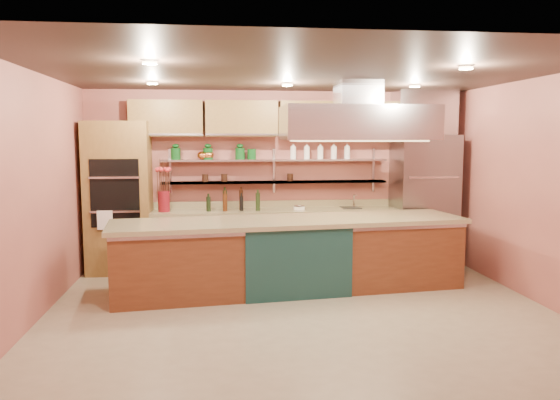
{
  "coord_description": "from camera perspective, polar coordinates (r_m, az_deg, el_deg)",
  "views": [
    {
      "loc": [
        -0.98,
        -6.28,
        2.05
      ],
      "look_at": [
        -0.12,
        1.0,
        1.22
      ],
      "focal_mm": 35.0,
      "sensor_mm": 36.0,
      "label": 1
    }
  ],
  "objects": [
    {
      "name": "upper_cabinets",
      "position": [
        8.66,
        -0.21,
        8.47
      ],
      "size": [
        4.6,
        0.36,
        0.55
      ],
      "primitive_type": "cube",
      "color": "olive",
      "rests_on": "wall_back"
    },
    {
      "name": "ceiling",
      "position": [
        6.4,
        2.2,
        13.2
      ],
      "size": [
        6.0,
        5.0,
        0.02
      ],
      "primitive_type": "cube",
      "color": "black",
      "rests_on": "wall_back"
    },
    {
      "name": "kitchen_scale",
      "position": [
        8.59,
        1.99,
        -0.7
      ],
      "size": [
        0.19,
        0.17,
        0.09
      ],
      "primitive_type": "cube",
      "rotation": [
        0.0,
        0.0,
        -0.35
      ],
      "color": "white",
      "rests_on": "back_counter"
    },
    {
      "name": "green_canister",
      "position": [
        8.67,
        -2.98,
        4.81
      ],
      "size": [
        0.16,
        0.16,
        0.16
      ],
      "primitive_type": "cylinder",
      "rotation": [
        0.0,
        0.0,
        -0.16
      ],
      "color": "#0E4316",
      "rests_on": "wall_shelf_upper"
    },
    {
      "name": "refrigerator",
      "position": [
        9.11,
        14.78,
        -0.03
      ],
      "size": [
        0.95,
        0.72,
        2.1
      ],
      "primitive_type": "cube",
      "color": "gray",
      "rests_on": "floor"
    },
    {
      "name": "wall_right",
      "position": [
        7.46,
        25.56,
        0.85
      ],
      "size": [
        0.04,
        5.0,
        2.8
      ],
      "primitive_type": "cube",
      "color": "#A65A4E",
      "rests_on": "floor"
    },
    {
      "name": "range_hood",
      "position": [
        7.42,
        8.08,
        7.96
      ],
      "size": [
        2.0,
        1.0,
        0.45
      ],
      "primitive_type": "cube",
      "color": "#B4B6BC",
      "rests_on": "ceiling"
    },
    {
      "name": "bar_faucet",
      "position": [
        8.87,
        7.73,
        -0.12
      ],
      "size": [
        0.03,
        0.03,
        0.22
      ],
      "primitive_type": "cylinder",
      "rotation": [
        0.0,
        0.0,
        0.05
      ],
      "color": "silver",
      "rests_on": "back_counter"
    },
    {
      "name": "wall_back",
      "position": [
        8.86,
        -0.34,
        2.28
      ],
      "size": [
        6.0,
        0.04,
        2.8
      ],
      "primitive_type": "cube",
      "color": "#A65A4E",
      "rests_on": "floor"
    },
    {
      "name": "flower_vase",
      "position": [
        8.52,
        -12.04,
        -0.14
      ],
      "size": [
        0.18,
        0.18,
        0.32
      ],
      "primitive_type": "cylinder",
      "rotation": [
        0.0,
        0.0,
        0.04
      ],
      "color": "maroon",
      "rests_on": "back_counter"
    },
    {
      "name": "copper_kettle",
      "position": [
        8.66,
        -8.11,
        4.64
      ],
      "size": [
        0.2,
        0.2,
        0.13
      ],
      "primitive_type": "ellipsoid",
      "rotation": [
        0.0,
        0.0,
        0.29
      ],
      "color": "orange",
      "rests_on": "wall_shelf_upper"
    },
    {
      "name": "oven_stack",
      "position": [
        8.63,
        -16.48,
        0.24
      ],
      "size": [
        0.95,
        0.64,
        2.3
      ],
      "primitive_type": "cube",
      "color": "olive",
      "rests_on": "floor"
    },
    {
      "name": "oil_bottle_cluster",
      "position": [
        8.49,
        -4.92,
        -0.16
      ],
      "size": [
        0.91,
        0.44,
        0.28
      ],
      "primitive_type": "cube",
      "rotation": [
        0.0,
        0.0,
        0.22
      ],
      "color": "black",
      "rests_on": "back_counter"
    },
    {
      "name": "wall_left",
      "position": [
        6.63,
        -24.42,
        0.27
      ],
      "size": [
        0.04,
        5.0,
        2.8
      ],
      "primitive_type": "cube",
      "color": "#A65A4E",
      "rests_on": "floor"
    },
    {
      "name": "wall_shelf_lower",
      "position": [
        8.73,
        -0.57,
        1.89
      ],
      "size": [
        3.6,
        0.26,
        0.03
      ],
      "primitive_type": "cube",
      "color": "#B4B6BC",
      "rests_on": "wall_back"
    },
    {
      "name": "wall_front",
      "position": [
        3.96,
        7.71,
        -3.06
      ],
      "size": [
        6.0,
        0.04,
        2.8
      ],
      "primitive_type": "cube",
      "color": "#A65A4E",
      "rests_on": "floor"
    },
    {
      "name": "island",
      "position": [
        7.41,
        1.08,
        -5.72
      ],
      "size": [
        4.72,
        1.51,
        0.97
      ],
      "primitive_type": "cube",
      "rotation": [
        0.0,
        0.0,
        0.11
      ],
      "color": "brown",
      "rests_on": "floor"
    },
    {
      "name": "wall_shelf_upper",
      "position": [
        8.71,
        -0.57,
        4.18
      ],
      "size": [
        3.6,
        0.26,
        0.03
      ],
      "primitive_type": "cube",
      "color": "#B4B6BC",
      "rests_on": "wall_back"
    },
    {
      "name": "ceiling_downlights",
      "position": [
        6.59,
        1.92,
        12.75
      ],
      "size": [
        4.0,
        2.8,
        0.02
      ],
      "primitive_type": "cube",
      "color": "#FFE5A5",
      "rests_on": "ceiling"
    },
    {
      "name": "floor",
      "position": [
        6.68,
        2.09,
        -11.49
      ],
      "size": [
        6.0,
        5.0,
        0.02
      ],
      "primitive_type": "cube",
      "color": "tan",
      "rests_on": "ground"
    },
    {
      "name": "back_counter",
      "position": [
        8.68,
        -0.44,
        -4.04
      ],
      "size": [
        3.84,
        0.64,
        0.93
      ],
      "primitive_type": "cube",
      "color": "tan",
      "rests_on": "floor"
    }
  ]
}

